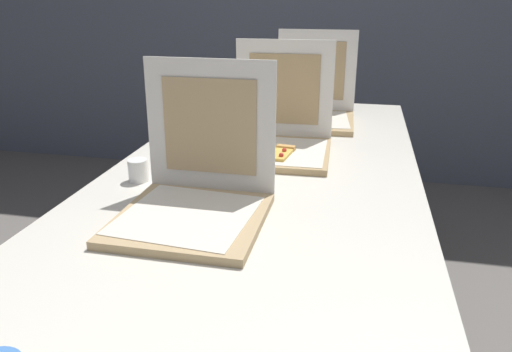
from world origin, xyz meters
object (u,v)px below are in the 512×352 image
at_px(pizza_box_middle, 279,138).
at_px(cup_white_mid, 174,148).
at_px(pizza_box_back, 313,109).
at_px(cup_white_near_center, 138,170).
at_px(pizza_box_front, 195,196).
at_px(table, 261,187).

height_order(pizza_box_middle, cup_white_mid, pizza_box_middle).
bearing_deg(pizza_box_back, cup_white_near_center, -119.68).
relative_size(pizza_box_middle, cup_white_mid, 5.60).
height_order(pizza_box_back, cup_white_near_center, pizza_box_back).
bearing_deg(pizza_box_middle, pizza_box_front, -104.61).
xyz_separation_m(pizza_box_middle, cup_white_mid, (-0.35, -0.13, -0.02)).
height_order(table, cup_white_near_center, cup_white_near_center).
xyz_separation_m(pizza_box_front, cup_white_mid, (-0.23, 0.44, -0.02)).
relative_size(table, pizza_box_front, 5.80).
relative_size(pizza_box_front, cup_white_mid, 5.60).
height_order(table, pizza_box_middle, pizza_box_middle).
distance_m(pizza_box_back, cup_white_mid, 0.74).
bearing_deg(table, pizza_box_middle, 85.22).
height_order(pizza_box_front, cup_white_mid, pizza_box_front).
bearing_deg(pizza_box_middle, cup_white_near_center, -138.17).
bearing_deg(cup_white_mid, cup_white_near_center, -96.08).
xyz_separation_m(pizza_box_middle, pizza_box_back, (0.07, 0.48, 0.00)).
height_order(cup_white_near_center, cup_white_mid, same).
distance_m(pizza_box_back, cup_white_near_center, 0.95).
relative_size(pizza_box_middle, pizza_box_back, 0.94).
xyz_separation_m(pizza_box_front, pizza_box_middle, (0.12, 0.57, -0.00)).
bearing_deg(pizza_box_front, table, 72.79).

